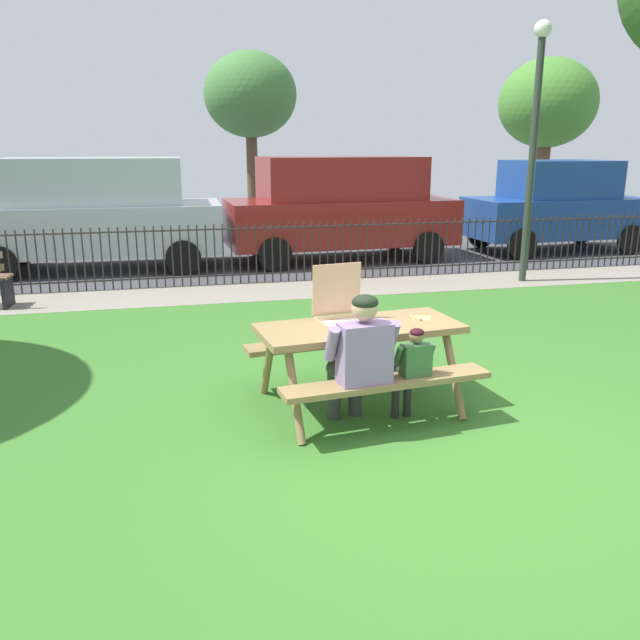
% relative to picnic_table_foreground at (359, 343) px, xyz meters
% --- Properties ---
extents(ground, '(28.00, 10.62, 0.02)m').
position_rel_picnic_table_foreground_xyz_m(ground, '(0.33, 0.34, -0.61)').
color(ground, '#387028').
extents(cobblestone_walkway, '(28.00, 1.40, 0.01)m').
position_rel_picnic_table_foreground_xyz_m(cobblestone_walkway, '(0.33, 4.96, -0.60)').
color(cobblestone_walkway, gray).
extents(street_asphalt, '(28.00, 6.11, 0.01)m').
position_rel_picnic_table_foreground_xyz_m(street_asphalt, '(0.33, 8.71, -0.60)').
color(street_asphalt, '#424247').
extents(picnic_table_foreground, '(1.95, 1.67, 0.79)m').
position_rel_picnic_table_foreground_xyz_m(picnic_table_foreground, '(0.00, 0.00, 0.00)').
color(picnic_table_foreground, olive).
rests_on(picnic_table_foreground, ground).
extents(pizza_box_open, '(0.54, 0.57, 0.52)m').
position_rel_picnic_table_foreground_xyz_m(pizza_box_open, '(-0.13, 0.06, 0.30)').
color(pizza_box_open, tan).
rests_on(pizza_box_open, picnic_table_foreground).
extents(pizza_slice_on_table, '(0.24, 0.21, 0.02)m').
position_rel_picnic_table_foreground_xyz_m(pizza_slice_on_table, '(0.61, 0.09, 0.18)').
color(pizza_slice_on_table, '#EDDE6B').
rests_on(pizza_slice_on_table, picnic_table_foreground).
extents(adult_at_table, '(0.63, 0.62, 1.19)m').
position_rel_picnic_table_foreground_xyz_m(adult_at_table, '(-0.15, -0.52, 0.06)').
color(adult_at_table, '#373737').
rests_on(adult_at_table, ground).
extents(child_at_table, '(0.36, 0.36, 0.87)m').
position_rel_picnic_table_foreground_xyz_m(child_at_table, '(0.31, -0.50, -0.07)').
color(child_at_table, '#252525').
rests_on(child_at_table, ground).
extents(iron_fence_streetside, '(23.85, 0.03, 1.03)m').
position_rel_picnic_table_foreground_xyz_m(iron_fence_streetside, '(0.33, 5.66, -0.07)').
color(iron_fence_streetside, '#2D2823').
rests_on(iron_fence_streetside, ground).
extents(lamp_post_walkway, '(0.28, 0.28, 4.23)m').
position_rel_picnic_table_foreground_xyz_m(lamp_post_walkway, '(4.40, 4.74, 1.97)').
color(lamp_post_walkway, '#2D382D').
rests_on(lamp_post_walkway, ground).
extents(parked_car_left, '(4.64, 2.02, 2.08)m').
position_rel_picnic_table_foreground_xyz_m(parked_car_left, '(-2.90, 7.58, 0.50)').
color(parked_car_left, '#B0BCC3').
rests_on(parked_car_left, ground).
extents(parked_car_center, '(4.67, 2.10, 2.08)m').
position_rel_picnic_table_foreground_xyz_m(parked_car_center, '(1.85, 7.58, 0.50)').
color(parked_car_center, maroon).
rests_on(parked_car_center, ground).
extents(parked_car_right, '(3.95, 1.92, 1.98)m').
position_rel_picnic_table_foreground_xyz_m(parked_car_right, '(6.80, 7.58, 0.41)').
color(parked_car_right, navy).
rests_on(parked_car_right, ground).
extents(far_tree_midleft, '(2.44, 2.44, 4.68)m').
position_rel_picnic_table_foreground_xyz_m(far_tree_midleft, '(0.73, 12.66, 2.94)').
color(far_tree_midleft, brown).
rests_on(far_tree_midleft, ground).
extents(far_tree_center, '(2.83, 2.83, 4.76)m').
position_rel_picnic_table_foreground_xyz_m(far_tree_center, '(9.49, 12.66, 2.84)').
color(far_tree_center, brown).
rests_on(far_tree_center, ground).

